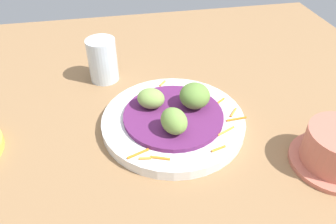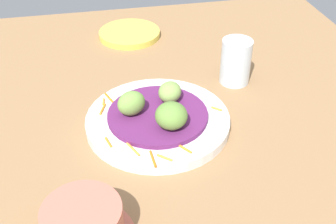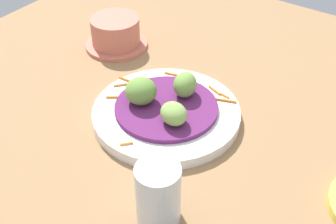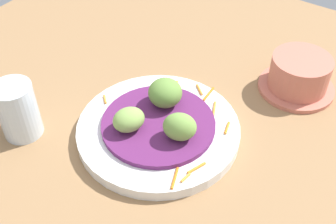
# 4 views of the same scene
# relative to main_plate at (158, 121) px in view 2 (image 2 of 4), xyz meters

# --- Properties ---
(table_surface) EXTENTS (1.10, 1.10, 0.02)m
(table_surface) POSITION_rel_main_plate_xyz_m (0.00, -0.01, -0.02)
(table_surface) COLOR #936D47
(table_surface) RESTS_ON ground
(main_plate) EXTENTS (0.26, 0.26, 0.02)m
(main_plate) POSITION_rel_main_plate_xyz_m (0.00, 0.00, 0.00)
(main_plate) COLOR white
(main_plate) RESTS_ON table_surface
(cabbage_bed) EXTENTS (0.18, 0.18, 0.01)m
(cabbage_bed) POSITION_rel_main_plate_xyz_m (0.00, 0.00, 0.01)
(cabbage_bed) COLOR #60235B
(cabbage_bed) RESTS_ON main_plate
(carrot_garnish) EXTENTS (0.22, 0.22, 0.00)m
(carrot_garnish) POSITION_rel_main_plate_xyz_m (0.03, -0.04, 0.01)
(carrot_garnish) COLOR orange
(carrot_garnish) RESTS_ON main_plate
(guac_scoop_left) EXTENTS (0.06, 0.06, 0.04)m
(guac_scoop_left) POSITION_rel_main_plate_xyz_m (-0.01, -0.05, 0.04)
(guac_scoop_left) COLOR #759E47
(guac_scoop_left) RESTS_ON cabbage_bed
(guac_scoop_center) EXTENTS (0.06, 0.06, 0.05)m
(guac_scoop_center) POSITION_rel_main_plate_xyz_m (0.04, 0.02, 0.04)
(guac_scoop_center) COLOR olive
(guac_scoop_center) RESTS_ON cabbage_bed
(guac_scoop_right) EXTENTS (0.06, 0.06, 0.04)m
(guac_scoop_right) POSITION_rel_main_plate_xyz_m (-0.04, 0.03, 0.04)
(guac_scoop_right) COLOR #84A851
(guac_scoop_right) RESTS_ON cabbage_bed
(side_plate_small) EXTENTS (0.15, 0.15, 0.01)m
(side_plate_small) POSITION_rel_main_plate_xyz_m (-0.37, -0.00, -0.00)
(side_plate_small) COLOR #E0CC4C
(side_plate_small) RESTS_ON table_surface
(water_glass) EXTENTS (0.06, 0.06, 0.09)m
(water_glass) POSITION_rel_main_plate_xyz_m (-0.12, 0.18, 0.04)
(water_glass) COLOR silver
(water_glass) RESTS_ON table_surface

